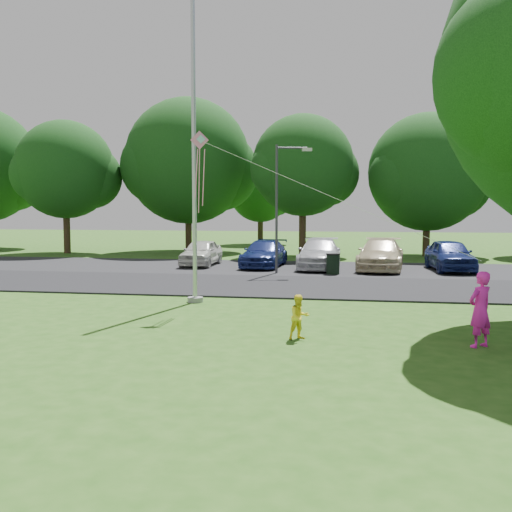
% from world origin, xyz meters
% --- Properties ---
extents(ground, '(120.00, 120.00, 0.00)m').
position_xyz_m(ground, '(0.00, 0.00, 0.00)').
color(ground, '#275315').
rests_on(ground, ground).
extents(park_road, '(60.00, 6.00, 0.06)m').
position_xyz_m(park_road, '(0.00, 9.00, 0.03)').
color(park_road, black).
rests_on(park_road, ground).
extents(parking_strip, '(42.00, 7.00, 0.06)m').
position_xyz_m(parking_strip, '(0.00, 15.50, 0.03)').
color(parking_strip, black).
rests_on(parking_strip, ground).
extents(flagpole, '(0.50, 0.50, 10.00)m').
position_xyz_m(flagpole, '(-3.50, 5.00, 4.17)').
color(flagpole, '#B7BABF').
rests_on(flagpole, ground).
extents(street_lamp, '(1.62, 0.51, 5.83)m').
position_xyz_m(street_lamp, '(-1.69, 13.05, 3.50)').
color(street_lamp, '#3F3F44').
rests_on(street_lamp, ground).
extents(trash_can, '(0.62, 0.62, 0.98)m').
position_xyz_m(trash_can, '(0.63, 13.00, 0.50)').
color(trash_can, black).
rests_on(trash_can, ground).
extents(tree_row, '(64.35, 11.94, 10.88)m').
position_xyz_m(tree_row, '(1.59, 24.23, 5.71)').
color(tree_row, '#332316').
rests_on(tree_row, ground).
extents(horizon_trees, '(77.46, 7.20, 7.02)m').
position_xyz_m(horizon_trees, '(4.06, 33.88, 4.30)').
color(horizon_trees, '#332316').
rests_on(horizon_trees, ground).
extents(parked_cars, '(14.01, 5.33, 1.48)m').
position_xyz_m(parked_cars, '(0.43, 15.45, 0.77)').
color(parked_cars, silver).
rests_on(parked_cars, ground).
extents(woman, '(0.72, 0.69, 1.66)m').
position_xyz_m(woman, '(4.18, 0.28, 0.83)').
color(woman, '#FF21C0').
rests_on(woman, ground).
extents(child_yellow, '(0.64, 0.61, 1.04)m').
position_xyz_m(child_yellow, '(0.26, 0.38, 0.52)').
color(child_yellow, yellow).
rests_on(child_yellow, ground).
extents(kite, '(7.38, 3.52, 3.35)m').
position_xyz_m(kite, '(-2.66, 3.43, 4.41)').
color(kite, pink).
rests_on(kite, ground).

